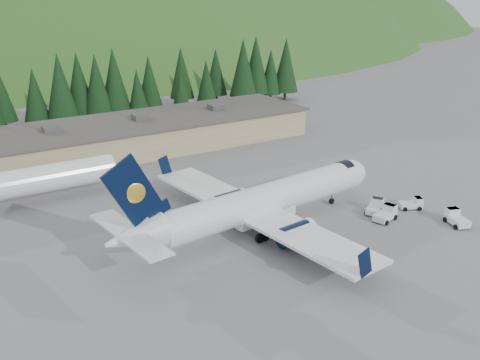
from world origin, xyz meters
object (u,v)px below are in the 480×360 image
airliner (260,203)px  baggage_tug_a (386,214)px  second_airliner (5,185)px  baggage_tug_c (456,218)px  terminal_building (114,138)px  ramp_worker (388,209)px  baggage_tug_b (413,204)px  baggage_tug_d (376,207)px

airliner → baggage_tug_a: 15.87m
second_airliner → baggage_tug_c: second_airliner is taller
second_airliner → terminal_building: second_airliner is taller
ramp_worker → airliner: bearing=-55.9°
ramp_worker → second_airliner: bearing=-71.6°
baggage_tug_b → ramp_worker: (-4.37, 0.06, 0.17)m
baggage_tug_c → airliner: bearing=80.1°
airliner → baggage_tug_a: size_ratio=10.26×
second_airliner → ramp_worker: second_airliner is taller
baggage_tug_b → baggage_tug_c: bearing=-56.5°
airliner → baggage_tug_d: size_ratio=10.63×
second_airliner → baggage_tug_b: bearing=-32.3°
baggage_tug_c → baggage_tug_b: bearing=25.7°
baggage_tug_a → terminal_building: (-18.37, 44.19, 1.83)m
ramp_worker → baggage_tug_a: bearing=-4.8°
terminal_building → airliner: bearing=-84.1°
ramp_worker → baggage_tug_d: bearing=-109.4°
baggage_tug_d → baggage_tug_c: bearing=-83.7°
baggage_tug_a → baggage_tug_d: baggage_tug_a is taller
baggage_tug_b → second_airliner: bearing=174.7°
baggage_tug_c → baggage_tug_a: bearing=68.0°
baggage_tug_c → terminal_building: bearing=45.5°
baggage_tug_b → baggage_tug_d: bearing=-172.2°
terminal_building → ramp_worker: terminal_building is taller
baggage_tug_c → terminal_building: terminal_building is taller
baggage_tug_c → terminal_building: (-24.48, 49.53, 1.85)m
baggage_tug_c → baggage_tug_d: 9.43m
baggage_tug_b → baggage_tug_a: bearing=-146.7°
ramp_worker → terminal_building: bearing=-102.6°
baggage_tug_d → ramp_worker: size_ratio=2.05×
baggage_tug_a → second_airliner: bearing=128.4°
second_airliner → ramp_worker: (39.35, -27.53, -2.47)m
airliner → ramp_worker: airliner is taller
airliner → baggage_tug_b: 20.78m
baggage_tug_c → ramp_worker: (-5.04, 6.00, 0.08)m
baggage_tug_a → ramp_worker: bearing=16.5°
baggage_tug_a → baggage_tug_d: (0.56, 2.29, -0.04)m
baggage_tug_b → baggage_tug_c: size_ratio=0.88×
baggage_tug_a → baggage_tug_b: (5.43, 0.60, -0.11)m
baggage_tug_c → ramp_worker: bearing=59.3°
airliner → baggage_tug_a: airliner is taller
airliner → terminal_building: size_ratio=0.52×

